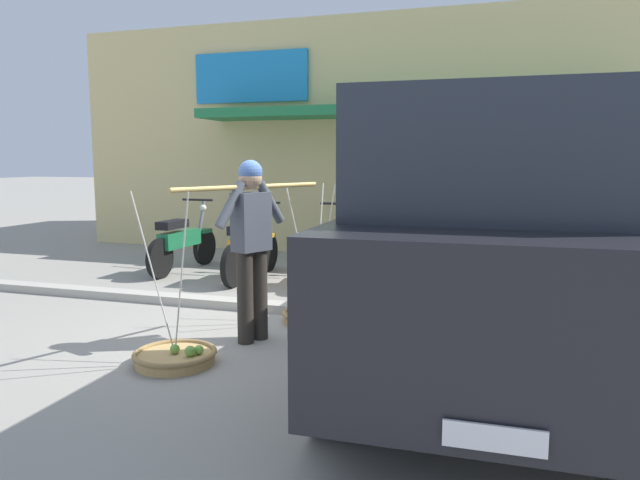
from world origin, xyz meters
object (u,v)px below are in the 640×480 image
at_px(fruit_basket_left_side, 315,315).
at_px(fruit_basket_right_side, 175,356).
at_px(motorcycle_second_in_row, 250,248).
at_px(parked_truck, 498,246).
at_px(motorcycle_third_in_row, 334,251).
at_px(motorcycle_nearest_shop, 182,242).
at_px(fruit_vendor, 252,238).

bearing_deg(fruit_basket_left_side, fruit_basket_right_side, -114.17).
xyz_separation_m(motorcycle_second_in_row, parked_truck, (3.40, -2.87, 0.58)).
height_order(motorcycle_second_in_row, parked_truck, parked_truck).
bearing_deg(motorcycle_third_in_row, motorcycle_nearest_shop, 177.31).
height_order(fruit_basket_right_side, parked_truck, parked_truck).
bearing_deg(fruit_basket_left_side, fruit_vendor, -114.20).
distance_m(motorcycle_nearest_shop, parked_truck, 5.61).
xyz_separation_m(fruit_vendor, parked_truck, (2.18, -0.20, 0.05)).
bearing_deg(parked_truck, fruit_basket_right_side, -166.94).
xyz_separation_m(motorcycle_third_in_row, parked_truck, (2.20, -2.98, 0.58)).
relative_size(motorcycle_nearest_shop, motorcycle_second_in_row, 1.00).
relative_size(fruit_vendor, motorcycle_second_in_row, 0.93).
bearing_deg(motorcycle_second_in_row, parked_truck, -40.15).
xyz_separation_m(fruit_vendor, motorcycle_second_in_row, (-1.22, 2.66, -0.53)).
bearing_deg(motorcycle_third_in_row, fruit_basket_left_side, -79.39).
xyz_separation_m(motorcycle_nearest_shop, parked_truck, (4.64, -3.10, 0.58)).
xyz_separation_m(fruit_basket_right_side, motorcycle_second_in_row, (-0.86, 3.45, 0.38)).
xyz_separation_m(fruit_basket_left_side, parked_truck, (1.82, -0.99, 0.96)).
bearing_deg(fruit_vendor, motorcycle_third_in_row, 90.34).
distance_m(fruit_vendor, motorcycle_second_in_row, 2.97).
relative_size(motorcycle_third_in_row, parked_truck, 0.38).
height_order(fruit_vendor, parked_truck, parked_truck).
bearing_deg(fruit_vendor, motorcycle_second_in_row, 114.55).
bearing_deg(fruit_basket_right_side, motorcycle_nearest_shop, 119.71).
xyz_separation_m(fruit_basket_left_side, motorcycle_second_in_row, (-1.57, 1.87, 0.38)).
relative_size(motorcycle_nearest_shop, motorcycle_third_in_row, 1.00).
xyz_separation_m(fruit_basket_left_side, motorcycle_nearest_shop, (-2.81, 2.10, 0.38)).
bearing_deg(fruit_basket_right_side, fruit_basket_left_side, 65.83).
bearing_deg(fruit_basket_right_side, motorcycle_third_in_row, 84.60).
xyz_separation_m(fruit_vendor, motorcycle_nearest_shop, (-2.46, 2.90, -0.53)).
bearing_deg(parked_truck, fruit_basket_left_side, 151.40).
height_order(fruit_vendor, fruit_basket_left_side, fruit_vendor).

